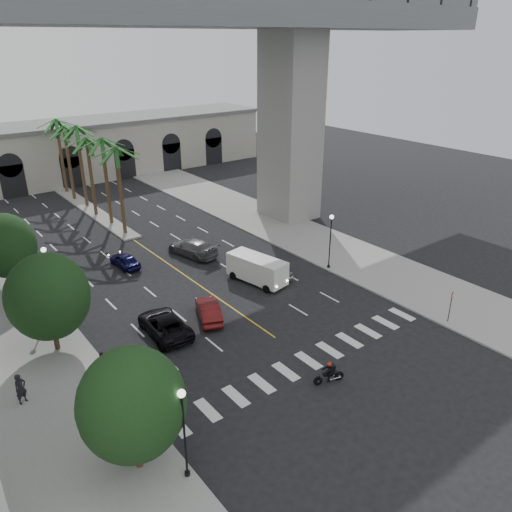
{
  "coord_description": "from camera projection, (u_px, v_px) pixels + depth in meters",
  "views": [
    {
      "loc": [
        -19.76,
        -21.47,
        19.97
      ],
      "look_at": [
        1.3,
        6.0,
        4.72
      ],
      "focal_mm": 35.0,
      "sensor_mm": 36.0,
      "label": 1
    }
  ],
  "objects": [
    {
      "name": "street_tree_near",
      "position": [
        132.0,
        404.0,
        23.61
      ],
      "size": [
        5.2,
        5.2,
        6.89
      ],
      "color": "#382616",
      "rests_on": "ground"
    },
    {
      "name": "palm_f",
      "position": [
        56.0,
        124.0,
        65.81
      ],
      "size": [
        3.2,
        3.2,
        10.7
      ],
      "color": "#47331E",
      "rests_on": "ground"
    },
    {
      "name": "do_not_enter_sign",
      "position": [
        451.0,
        300.0,
        37.16
      ],
      "size": [
        0.63,
        0.26,
        2.69
      ],
      "rotation": [
        0.0,
        0.0,
        0.35
      ],
      "color": "black",
      "rests_on": "ground"
    },
    {
      "name": "palm_b",
      "position": [
        102.0,
        143.0,
        54.17
      ],
      "size": [
        3.2,
        3.2,
        10.6
      ],
      "color": "#47331E",
      "rests_on": "ground"
    },
    {
      "name": "lamp_post_left_near",
      "position": [
        184.0,
        427.0,
        23.37
      ],
      "size": [
        0.4,
        0.4,
        5.35
      ],
      "color": "black",
      "rests_on": "ground"
    },
    {
      "name": "median",
      "position": [
        92.0,
        210.0,
        62.21
      ],
      "size": [
        2.0,
        24.0,
        0.2
      ],
      "primitive_type": "cube",
      "color": "gray",
      "rests_on": "ground"
    },
    {
      "name": "palm_c",
      "position": [
        87.0,
        142.0,
        57.09
      ],
      "size": [
        3.2,
        3.2,
        10.1
      ],
      "color": "#47331E",
      "rests_on": "ground"
    },
    {
      "name": "bridge",
      "position": [
        167.0,
        54.0,
        45.07
      ],
      "size": [
        75.0,
        13.0,
        26.0
      ],
      "color": "gray",
      "rests_on": "ground"
    },
    {
      "name": "sidewalk_left",
      "position": [
        9.0,
        328.0,
        37.16
      ],
      "size": [
        8.0,
        100.0,
        0.15
      ],
      "primitive_type": "cube",
      "color": "gray",
      "rests_on": "ground"
    },
    {
      "name": "car_e",
      "position": [
        125.0,
        260.0,
        46.96
      ],
      "size": [
        1.81,
        4.03,
        1.34
      ],
      "primitive_type": "imported",
      "rotation": [
        0.0,
        0.0,
        3.2
      ],
      "color": "#0E0D3F",
      "rests_on": "ground"
    },
    {
      "name": "motorcycle_rider",
      "position": [
        330.0,
        373.0,
        31.18
      ],
      "size": [
        2.03,
        0.79,
        1.51
      ],
      "rotation": [
        0.0,
        0.0,
        -0.3
      ],
      "color": "black",
      "rests_on": "ground"
    },
    {
      "name": "lamp_post_left_far",
      "position": [
        48.0,
        273.0,
        38.63
      ],
      "size": [
        0.4,
        0.4,
        5.35
      ],
      "color": "black",
      "rests_on": "ground"
    },
    {
      "name": "pier_building",
      "position": [
        45.0,
        154.0,
        72.88
      ],
      "size": [
        71.0,
        10.5,
        8.5
      ],
      "color": "#B9B3A6",
      "rests_on": "ground"
    },
    {
      "name": "palm_d",
      "position": [
        77.0,
        130.0,
        59.9
      ],
      "size": [
        3.2,
        3.2,
        10.9
      ],
      "color": "#47331E",
      "rests_on": "ground"
    },
    {
      "name": "car_b",
      "position": [
        209.0,
        310.0,
        38.25
      ],
      "size": [
        3.12,
        4.64,
        1.45
      ],
      "primitive_type": "imported",
      "rotation": [
        0.0,
        0.0,
        2.74
      ],
      "color": "#561111",
      "rests_on": "ground"
    },
    {
      "name": "ground",
      "position": [
        294.0,
        350.0,
        34.65
      ],
      "size": [
        140.0,
        140.0,
        0.0
      ],
      "primitive_type": "plane",
      "color": "black",
      "rests_on": "ground"
    },
    {
      "name": "pedestrian_a",
      "position": [
        21.0,
        389.0,
        29.13
      ],
      "size": [
        0.83,
        0.7,
        1.94
      ],
      "primitive_type": "imported",
      "rotation": [
        0.0,
        0.0,
        0.4
      ],
      "color": "black",
      "rests_on": "sidewalk_left"
    },
    {
      "name": "palm_e",
      "position": [
        64.0,
        130.0,
        62.85
      ],
      "size": [
        3.2,
        3.2,
        10.4
      ],
      "color": "#47331E",
      "rests_on": "ground"
    },
    {
      "name": "traffic_signal_far",
      "position": [
        129.0,
        371.0,
        28.43
      ],
      "size": [
        0.25,
        0.18,
        3.65
      ],
      "color": "black",
      "rests_on": "ground"
    },
    {
      "name": "car_a",
      "position": [
        274.0,
        269.0,
        45.11
      ],
      "size": [
        1.63,
        3.96,
        1.34
      ],
      "primitive_type": "imported",
      "rotation": [
        0.0,
        0.0,
        3.13
      ],
      "color": "#AAAAAE",
      "rests_on": "ground"
    },
    {
      "name": "car_c",
      "position": [
        164.0,
        324.0,
        36.31
      ],
      "size": [
        2.94,
        5.72,
        1.54
      ],
      "primitive_type": "imported",
      "rotation": [
        0.0,
        0.0,
        3.07
      ],
      "color": "black",
      "rests_on": "ground"
    },
    {
      "name": "cargo_van",
      "position": [
        257.0,
        269.0,
        43.75
      ],
      "size": [
        3.11,
        5.85,
        2.36
      ],
      "rotation": [
        0.0,
        0.0,
        0.2
      ],
      "color": "white",
      "rests_on": "ground"
    },
    {
      "name": "palm_a",
      "position": [
        116.0,
        152.0,
        51.32
      ],
      "size": [
        3.2,
        3.2,
        10.3
      ],
      "color": "#47331E",
      "rests_on": "ground"
    },
    {
      "name": "car_d",
      "position": [
        192.0,
        248.0,
        49.39
      ],
      "size": [
        3.54,
        6.07,
        1.65
      ],
      "primitive_type": "imported",
      "rotation": [
        0.0,
        0.0,
        3.37
      ],
      "color": "#59585D",
      "rests_on": "ground"
    },
    {
      "name": "lamp_post_right",
      "position": [
        330.0,
        237.0,
        45.5
      ],
      "size": [
        0.4,
        0.4,
        5.35
      ],
      "color": "black",
      "rests_on": "ground"
    },
    {
      "name": "street_tree_mid",
      "position": [
        48.0,
        297.0,
        32.98
      ],
      "size": [
        5.44,
        5.44,
        7.21
      ],
      "color": "#382616",
      "rests_on": "ground"
    },
    {
      "name": "street_tree_far",
      "position": [
        5.0,
        246.0,
        41.82
      ],
      "size": [
        5.04,
        5.04,
        6.68
      ],
      "color": "#382616",
      "rests_on": "ground"
    },
    {
      "name": "traffic_signal_near",
      "position": [
        162.0,
        409.0,
        25.53
      ],
      "size": [
        0.25,
        0.18,
        3.65
      ],
      "color": "black",
      "rests_on": "ground"
    },
    {
      "name": "sidewalk_right",
      "position": [
        306.0,
        238.0,
        53.86
      ],
      "size": [
        8.0,
        100.0,
        0.15
      ],
      "primitive_type": "cube",
      "color": "gray",
      "rests_on": "ground"
    },
    {
      "name": "pedestrian_b",
      "position": [
        103.0,
        363.0,
        31.71
      ],
      "size": [
        0.84,
        0.7,
        1.57
      ],
      "primitive_type": "imported",
      "rotation": [
        0.0,
        0.0,
        -0.15
      ],
      "color": "black",
      "rests_on": "sidewalk_left"
    }
  ]
}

